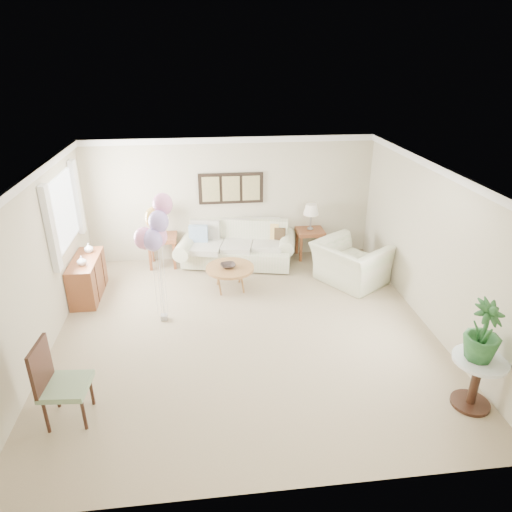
# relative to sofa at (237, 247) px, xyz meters

# --- Properties ---
(ground_plane) EXTENTS (6.00, 6.00, 0.00)m
(ground_plane) POSITION_rel_sofa_xyz_m (-0.08, -2.61, -0.36)
(ground_plane) COLOR tan
(room_shell) EXTENTS (6.04, 6.04, 2.60)m
(room_shell) POSITION_rel_sofa_xyz_m (-0.19, -2.52, 1.27)
(room_shell) COLOR beige
(room_shell) RESTS_ON ground
(wall_art_triptych) EXTENTS (1.35, 0.06, 0.65)m
(wall_art_triptych) POSITION_rel_sofa_xyz_m (-0.08, 0.35, 1.19)
(wall_art_triptych) COLOR black
(wall_art_triptych) RESTS_ON ground
(sofa) EXTENTS (2.66, 1.39, 0.91)m
(sofa) POSITION_rel_sofa_xyz_m (0.00, 0.00, 0.00)
(sofa) COLOR beige
(sofa) RESTS_ON ground
(end_table_left) EXTENTS (0.61, 0.56, 0.67)m
(end_table_left) POSITION_rel_sofa_xyz_m (-1.56, 0.07, 0.20)
(end_table_left) COLOR brown
(end_table_left) RESTS_ON ground
(end_table_right) EXTENTS (0.58, 0.53, 0.64)m
(end_table_right) POSITION_rel_sofa_xyz_m (1.60, 0.14, 0.17)
(end_table_right) COLOR brown
(end_table_right) RESTS_ON ground
(lamp_left) EXTENTS (0.35, 0.35, 0.63)m
(lamp_left) POSITION_rel_sofa_xyz_m (-1.56, 0.07, 0.79)
(lamp_left) COLOR gray
(lamp_left) RESTS_ON end_table_left
(lamp_right) EXTENTS (0.33, 0.33, 0.58)m
(lamp_right) POSITION_rel_sofa_xyz_m (1.60, 0.14, 0.72)
(lamp_right) COLOR gray
(lamp_right) RESTS_ON end_table_right
(coffee_table) EXTENTS (0.91, 0.91, 0.46)m
(coffee_table) POSITION_rel_sofa_xyz_m (-0.23, -1.15, 0.06)
(coffee_table) COLOR #A56E41
(coffee_table) RESTS_ON ground
(decor_bowl) EXTENTS (0.31, 0.31, 0.07)m
(decor_bowl) POSITION_rel_sofa_xyz_m (-0.26, -1.17, 0.14)
(decor_bowl) COLOR #2C221F
(decor_bowl) RESTS_ON coffee_table
(armchair) EXTENTS (1.60, 1.64, 0.81)m
(armchair) POSITION_rel_sofa_xyz_m (2.10, -1.15, 0.05)
(armchair) COLOR beige
(armchair) RESTS_ON ground
(side_table) EXTENTS (0.66, 0.66, 0.72)m
(side_table) POSITION_rel_sofa_xyz_m (2.63, -4.65, 0.18)
(side_table) COLOR silver
(side_table) RESTS_ON ground
(potted_plant) EXTENTS (0.57, 0.57, 0.78)m
(potted_plant) POSITION_rel_sofa_xyz_m (2.59, -4.64, 0.75)
(potted_plant) COLOR #1F4F23
(potted_plant) RESTS_ON side_table
(accent_chair) EXTENTS (0.58, 0.58, 1.10)m
(accent_chair) POSITION_rel_sofa_xyz_m (-2.49, -4.28, 0.21)
(accent_chair) COLOR gray
(accent_chair) RESTS_ON ground
(credenza) EXTENTS (0.46, 1.20, 0.74)m
(credenza) POSITION_rel_sofa_xyz_m (-2.84, -1.11, 0.01)
(credenza) COLOR brown
(credenza) RESTS_ON ground
(vase_white) EXTENTS (0.20, 0.20, 0.17)m
(vase_white) POSITION_rel_sofa_xyz_m (-2.82, -1.35, 0.47)
(vase_white) COLOR silver
(vase_white) RESTS_ON credenza
(vase_sage) EXTENTS (0.21, 0.21, 0.17)m
(vase_sage) POSITION_rel_sofa_xyz_m (-2.82, -0.79, 0.47)
(vase_sage) COLOR silver
(vase_sage) RESTS_ON credenza
(balloon_cluster) EXTENTS (0.62, 0.58, 2.17)m
(balloon_cluster) POSITION_rel_sofa_xyz_m (-1.42, -2.12, 1.32)
(balloon_cluster) COLOR gray
(balloon_cluster) RESTS_ON ground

